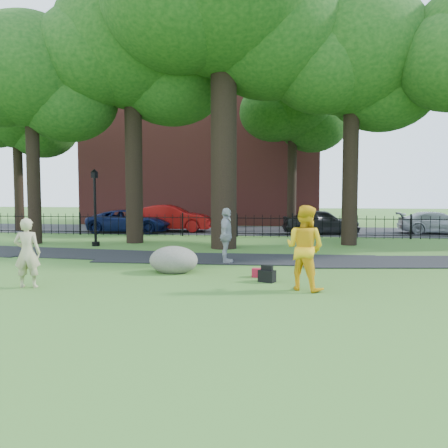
# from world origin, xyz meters

# --- Properties ---
(ground) EXTENTS (120.00, 120.00, 0.00)m
(ground) POSITION_xyz_m (0.00, 0.00, 0.00)
(ground) COLOR #446A25
(ground) RESTS_ON ground
(footpath) EXTENTS (36.07, 3.85, 0.03)m
(footpath) POSITION_xyz_m (1.00, 3.90, 0.00)
(footpath) COLOR black
(footpath) RESTS_ON ground
(street) EXTENTS (80.00, 7.00, 0.02)m
(street) POSITION_xyz_m (0.00, 16.00, 0.00)
(street) COLOR black
(street) RESTS_ON ground
(iron_fence) EXTENTS (44.00, 0.04, 1.20)m
(iron_fence) POSITION_xyz_m (0.00, 12.00, 0.60)
(iron_fence) COLOR black
(iron_fence) RESTS_ON ground
(brick_building) EXTENTS (18.00, 8.00, 12.00)m
(brick_building) POSITION_xyz_m (-4.00, 24.00, 6.00)
(brick_building) COLOR brown
(brick_building) RESTS_ON ground
(big_tree) EXTENTS (10.08, 8.61, 14.37)m
(big_tree) POSITION_xyz_m (0.13, 7.09, 10.14)
(big_tree) COLOR black
(big_tree) RESTS_ON ground
(tree_row) EXTENTS (26.82, 7.96, 12.42)m
(tree_row) POSITION_xyz_m (0.52, 8.40, 8.15)
(tree_row) COLOR black
(tree_row) RESTS_ON ground
(woman) EXTENTS (0.71, 0.55, 1.74)m
(woman) POSITION_xyz_m (-3.75, -1.46, 0.87)
(woman) COLOR tan
(woman) RESTS_ON ground
(man) EXTENTS (1.26, 1.18, 2.06)m
(man) POSITION_xyz_m (3.07, -0.76, 1.03)
(man) COLOR #F1B014
(man) RESTS_ON ground
(pedestrian) EXTENTS (0.49, 1.11, 1.87)m
(pedestrian) POSITION_xyz_m (0.65, 3.00, 0.93)
(pedestrian) COLOR #9D9DA1
(pedestrian) RESTS_ON ground
(boulder) EXTENTS (1.50, 1.17, 0.85)m
(boulder) POSITION_xyz_m (-0.67, 1.08, 0.42)
(boulder) COLOR #5D574E
(boulder) RESTS_ON ground
(lamppost) EXTENTS (0.34, 0.34, 3.44)m
(lamppost) POSITION_xyz_m (-5.79, 6.99, 1.68)
(lamppost) COLOR black
(lamppost) RESTS_ON ground
(backpack) EXTENTS (0.49, 0.41, 0.32)m
(backpack) POSITION_xyz_m (2.13, 0.04, 0.16)
(backpack) COLOR black
(backpack) RESTS_ON ground
(red_bag) EXTENTS (0.37, 0.25, 0.24)m
(red_bag) POSITION_xyz_m (1.87, 0.69, 0.12)
(red_bag) COLOR maroon
(red_bag) RESTS_ON ground
(red_sedan) EXTENTS (5.10, 2.15, 1.64)m
(red_sedan) POSITION_xyz_m (-4.37, 14.68, 0.82)
(red_sedan) COLOR maroon
(red_sedan) RESTS_ON ground
(navy_van) EXTENTS (5.03, 2.53, 1.37)m
(navy_van) POSITION_xyz_m (-6.65, 13.64, 0.68)
(navy_van) COLOR #0E1746
(navy_van) RESTS_ON ground
(grey_car) EXTENTS (4.52, 2.37, 1.47)m
(grey_car) POSITION_xyz_m (4.64, 13.92, 0.73)
(grey_car) COLOR black
(grey_car) RESTS_ON ground
(silver_car) EXTENTS (4.50, 2.03, 1.28)m
(silver_car) POSITION_xyz_m (11.36, 15.19, 0.64)
(silver_car) COLOR #A0A3A9
(silver_car) RESTS_ON ground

